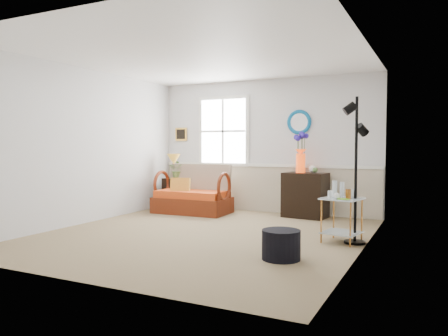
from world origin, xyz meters
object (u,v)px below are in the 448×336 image
at_px(cabinet, 305,195).
at_px(ottoman, 281,245).
at_px(side_table, 342,220).
at_px(loveseat, 192,189).
at_px(floor_lamp, 356,171).
at_px(lamp_stand, 174,193).

xyz_separation_m(cabinet, ottoman, (0.56, -3.01, -0.24)).
bearing_deg(cabinet, ottoman, -73.04).
height_order(cabinet, ottoman, cabinet).
distance_m(side_table, ottoman, 1.28).
bearing_deg(cabinet, loveseat, -161.15).
relative_size(side_table, ottoman, 1.36).
distance_m(cabinet, side_table, 2.08).
distance_m(loveseat, cabinet, 2.16).
relative_size(loveseat, side_table, 2.36).
height_order(loveseat, ottoman, loveseat).
height_order(loveseat, floor_lamp, floor_lamp).
xyz_separation_m(cabinet, side_table, (1.01, -1.81, -0.10)).
bearing_deg(floor_lamp, lamp_stand, 131.97).
xyz_separation_m(loveseat, lamp_stand, (-0.65, 0.36, -0.15)).
xyz_separation_m(lamp_stand, ottoman, (3.32, -2.90, -0.14)).
height_order(cabinet, floor_lamp, floor_lamp).
bearing_deg(side_table, loveseat, 156.65).
height_order(floor_lamp, ottoman, floor_lamp).
xyz_separation_m(lamp_stand, side_table, (3.77, -1.71, -0.01)).
height_order(loveseat, lamp_stand, loveseat).
height_order(side_table, floor_lamp, floor_lamp).
relative_size(lamp_stand, side_table, 1.04).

